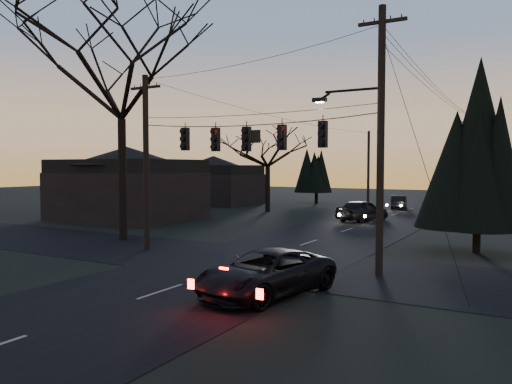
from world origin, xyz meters
The scene contains 17 objects.
ground_plane centered at (0.00, 0.00, 0.00)m, with size 160.00×160.00×0.00m, color black.
main_road centered at (0.00, 20.00, 0.01)m, with size 8.00×120.00×0.02m, color black.
cross_road centered at (0.00, 10.00, 0.01)m, with size 60.00×7.00×0.02m, color black.
utility_pole_right centered at (5.50, 10.00, 0.00)m, with size 5.00×0.30×10.00m, color black, non-canonical shape.
utility_pole_left centered at (-6.00, 10.00, 0.00)m, with size 1.80×0.30×8.50m, color black, non-canonical shape.
utility_pole_far_r centered at (5.50, 38.00, 0.00)m, with size 1.80×0.30×8.50m, color black, non-canonical shape.
utility_pole_far_l centered at (-6.00, 46.00, 0.00)m, with size 0.30×0.30×8.00m, color black, non-canonical shape.
span_signal_assembly centered at (-0.24, 10.00, 5.32)m, with size 11.50×0.44×1.49m.
bare_tree_left centered at (-9.42, 11.86, 9.37)m, with size 10.99×10.99×13.39m.
evergreen_right centered at (8.12, 17.20, 4.65)m, with size 4.01×4.01×8.12m.
bare_tree_dist centered at (-10.73, 31.18, 5.70)m, with size 6.75×6.75×8.16m.
evergreen_dist centered at (-10.96, 42.99, 3.48)m, with size 3.41×3.41×5.79m.
house_left_near centered at (-17.00, 20.00, 2.80)m, with size 10.00×8.00×5.60m.
house_left_far centered at (-20.00, 36.00, 2.60)m, with size 9.00×7.00×5.20m.
suv_near centered at (3.20, 5.33, 0.71)m, with size 2.34×5.07×1.41m, color black.
sedan_oncoming_a centered at (-0.80, 27.68, 0.79)m, with size 1.87×4.65×1.59m, color black.
sedan_oncoming_b centered at (-0.96, 39.43, 0.64)m, with size 1.34×3.86×1.27m, color black.
Camera 1 is at (10.70, -8.42, 4.12)m, focal length 35.00 mm.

